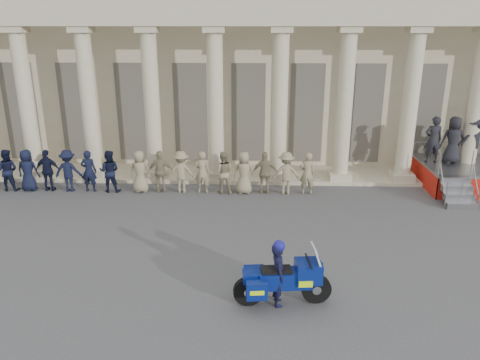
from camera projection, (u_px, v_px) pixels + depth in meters
The scene contains 5 objects.
ground at pixel (240, 278), 12.37m from camera, with size 90.00×90.00×0.00m, color #424244.
building at pixel (250, 60), 24.90m from camera, with size 40.00×12.50×9.00m.
officer_rank at pixel (95, 171), 18.49m from camera, with size 17.46×0.64×1.69m.
motorcycle at pixel (284, 279), 11.04m from camera, with size 2.36×1.00×1.51m.
rider at pixel (278, 273), 10.97m from camera, with size 0.43×0.61×1.67m.
Camera 1 is at (0.39, -10.90, 6.39)m, focal length 35.00 mm.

